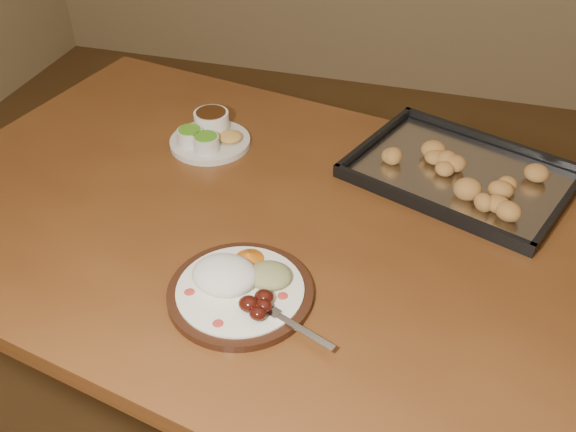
% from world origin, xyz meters
% --- Properties ---
extents(ground, '(4.00, 4.00, 0.00)m').
position_xyz_m(ground, '(0.00, 0.00, 0.00)').
color(ground, brown).
rests_on(ground, ground).
extents(dining_table, '(1.64, 1.17, 0.75)m').
position_xyz_m(dining_table, '(-0.11, -0.11, 0.65)').
color(dining_table, brown).
rests_on(dining_table, ground).
extents(dinner_plate, '(0.29, 0.24, 0.05)m').
position_xyz_m(dinner_plate, '(-0.14, -0.31, 0.77)').
color(dinner_plate, black).
rests_on(dinner_plate, dining_table).
extents(condiment_saucer, '(0.18, 0.18, 0.06)m').
position_xyz_m(condiment_saucer, '(-0.36, 0.11, 0.77)').
color(condiment_saucer, silver).
rests_on(condiment_saucer, dining_table).
extents(baking_tray, '(0.50, 0.44, 0.04)m').
position_xyz_m(baking_tray, '(0.18, 0.13, 0.76)').
color(baking_tray, black).
rests_on(baking_tray, dining_table).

